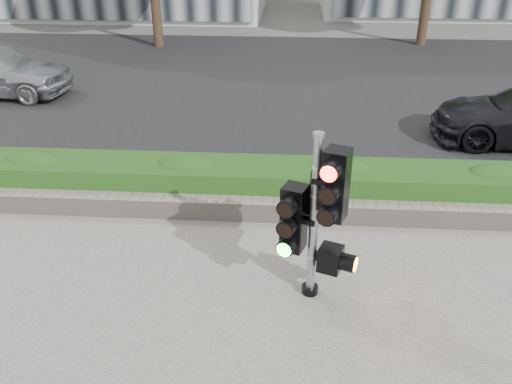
% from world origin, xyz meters
% --- Properties ---
extents(ground, '(120.00, 120.00, 0.00)m').
position_xyz_m(ground, '(0.00, 0.00, 0.00)').
color(ground, '#51514C').
rests_on(ground, ground).
extents(road, '(60.00, 13.00, 0.02)m').
position_xyz_m(road, '(0.00, 10.00, 0.01)').
color(road, black).
rests_on(road, ground).
extents(curb, '(60.00, 0.25, 0.12)m').
position_xyz_m(curb, '(0.00, 3.15, 0.06)').
color(curb, gray).
rests_on(curb, ground).
extents(stone_wall, '(12.00, 0.32, 0.34)m').
position_xyz_m(stone_wall, '(0.00, 1.90, 0.20)').
color(stone_wall, gray).
rests_on(stone_wall, sidewalk).
extents(hedge, '(12.00, 1.00, 0.68)m').
position_xyz_m(hedge, '(0.00, 2.55, 0.37)').
color(hedge, '#367925').
rests_on(hedge, sidewalk).
extents(traffic_signal, '(0.87, 0.73, 2.35)m').
position_xyz_m(traffic_signal, '(0.99, -0.04, 1.33)').
color(traffic_signal, black).
rests_on(traffic_signal, sidewalk).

